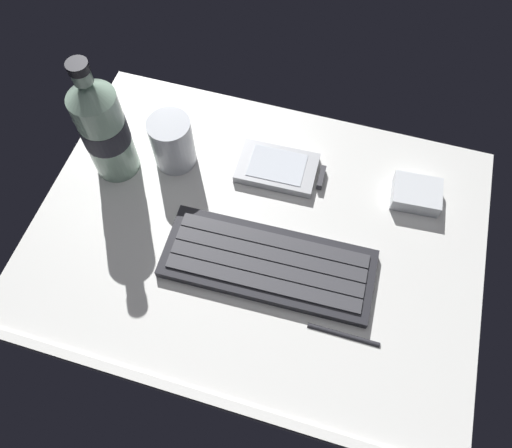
# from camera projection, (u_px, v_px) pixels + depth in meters

# --- Properties ---
(ground_plane) EXTENTS (0.64, 0.48, 0.03)m
(ground_plane) POSITION_uv_depth(u_px,v_px,m) (256.00, 238.00, 0.72)
(ground_plane) COLOR silver
(keyboard) EXTENTS (0.29, 0.12, 0.02)m
(keyboard) POSITION_uv_depth(u_px,v_px,m) (268.00, 263.00, 0.68)
(keyboard) COLOR #232328
(keyboard) RESTS_ON ground_plane
(handheld_device) EXTENTS (0.13, 0.08, 0.02)m
(handheld_device) POSITION_uv_depth(u_px,v_px,m) (281.00, 169.00, 0.76)
(handheld_device) COLOR #B7BABF
(handheld_device) RESTS_ON ground_plane
(juice_cup) EXTENTS (0.06, 0.06, 0.09)m
(juice_cup) POSITION_uv_depth(u_px,v_px,m) (173.00, 144.00, 0.74)
(juice_cup) COLOR silver
(juice_cup) RESTS_ON ground_plane
(water_bottle) EXTENTS (0.07, 0.07, 0.21)m
(water_bottle) POSITION_uv_depth(u_px,v_px,m) (103.00, 128.00, 0.69)
(water_bottle) COLOR #9EC1A8
(water_bottle) RESTS_ON ground_plane
(charger_block) EXTENTS (0.07, 0.06, 0.02)m
(charger_block) POSITION_uv_depth(u_px,v_px,m) (416.00, 194.00, 0.73)
(charger_block) COLOR silver
(charger_block) RESTS_ON ground_plane
(stylus_pen) EXTENTS (0.10, 0.01, 0.01)m
(stylus_pen) POSITION_uv_depth(u_px,v_px,m) (344.00, 334.00, 0.64)
(stylus_pen) COLOR #26262B
(stylus_pen) RESTS_ON ground_plane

